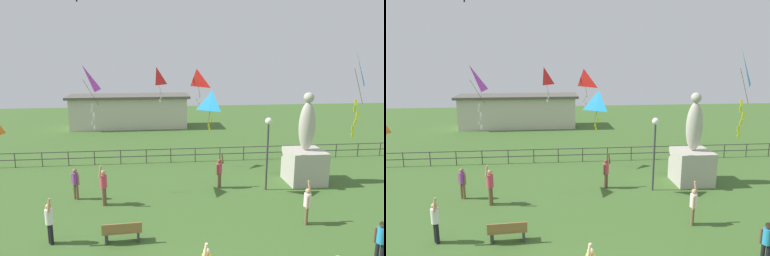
# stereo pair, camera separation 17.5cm
# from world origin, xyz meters

# --- Properties ---
(statue_monument) EXTENTS (1.98, 1.98, 5.08)m
(statue_monument) POSITION_xyz_m (7.48, 9.45, 1.46)
(statue_monument) COLOR #B2AD9E
(statue_monument) RESTS_ON ground_plane
(lamppost) EXTENTS (0.36, 0.36, 3.91)m
(lamppost) POSITION_xyz_m (5.00, 8.55, 2.89)
(lamppost) COLOR #38383D
(lamppost) RESTS_ON ground_plane
(park_bench) EXTENTS (1.52, 0.50, 0.85)m
(park_bench) POSITION_xyz_m (-2.15, 3.90, 0.46)
(park_bench) COLOR olive
(park_bench) RESTS_ON ground_plane
(person_0) EXTENTS (0.36, 0.52, 2.05)m
(person_0) POSITION_xyz_m (-3.30, 7.51, 1.03)
(person_0) COLOR brown
(person_0) RESTS_ON ground_plane
(person_1) EXTENTS (0.43, 0.29, 1.59)m
(person_1) POSITION_xyz_m (-4.78, 8.36, 0.91)
(person_1) COLOR brown
(person_1) RESTS_ON ground_plane
(person_3) EXTENTS (0.41, 0.31, 1.59)m
(person_3) POSITION_xyz_m (6.73, 1.50, 0.91)
(person_3) COLOR black
(person_3) RESTS_ON ground_plane
(person_4) EXTENTS (0.46, 0.39, 1.90)m
(person_4) POSITION_xyz_m (2.57, 9.10, 0.95)
(person_4) COLOR brown
(person_4) RESTS_ON ground_plane
(person_5) EXTENTS (0.35, 0.49, 1.91)m
(person_5) POSITION_xyz_m (-4.85, 4.13, 0.96)
(person_5) COLOR black
(person_5) RESTS_ON ground_plane
(person_7) EXTENTS (0.37, 0.46, 1.88)m
(person_7) POSITION_xyz_m (5.50, 4.61, 0.94)
(person_7) COLOR brown
(person_7) RESTS_ON ground_plane
(kite_0) EXTENTS (0.89, 1.12, 2.92)m
(kite_0) POSITION_xyz_m (5.82, 2.51, 6.54)
(kite_0) COLOR #198CD1
(kite_1) EXTENTS (0.95, 1.14, 2.29)m
(kite_1) POSITION_xyz_m (1.58, 11.06, 5.71)
(kite_1) COLOR red
(kite_2) EXTENTS (1.04, 0.92, 2.00)m
(kite_2) POSITION_xyz_m (2.04, 8.53, 4.76)
(kite_2) COLOR #198CD1
(kite_3) EXTENTS (1.11, 1.16, 3.11)m
(kite_3) POSITION_xyz_m (-4.24, 9.06, 5.79)
(kite_3) COLOR #B22DB2
(kite_5) EXTENTS (0.83, 0.87, 2.13)m
(kite_5) POSITION_xyz_m (-0.63, 13.16, 5.71)
(kite_5) COLOR red
(waterfront_railing) EXTENTS (36.06, 0.06, 0.95)m
(waterfront_railing) POSITION_xyz_m (-0.41, 14.00, 0.63)
(waterfront_railing) COLOR #4C4742
(waterfront_railing) RESTS_ON ground_plane
(pavilion_building) EXTENTS (11.62, 3.65, 3.19)m
(pavilion_building) POSITION_xyz_m (-3.20, 26.00, 1.62)
(pavilion_building) COLOR beige
(pavilion_building) RESTS_ON ground_plane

